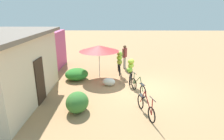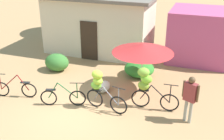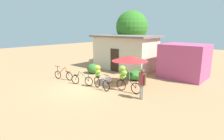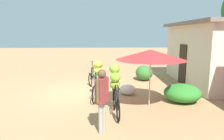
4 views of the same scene
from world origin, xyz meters
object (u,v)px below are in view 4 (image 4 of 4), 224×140
at_px(bicycle_near_pile, 93,82).
at_px(bicycle_center_loaded, 98,76).
at_px(building_low, 213,53).
at_px(bicycle_leftmost, 94,73).
at_px(market_umbrella, 151,55).
at_px(person_vendor, 102,95).
at_px(bicycle_by_shop, 115,84).
at_px(produce_sack, 128,90).

relative_size(bicycle_near_pile, bicycle_center_loaded, 0.98).
bearing_deg(building_low, bicycle_leftmost, -100.58).
xyz_separation_m(bicycle_leftmost, bicycle_center_loaded, (3.40, 0.33, 0.53)).
bearing_deg(building_low, bicycle_center_loaded, -68.32).
distance_m(bicycle_leftmost, bicycle_center_loaded, 3.46).
height_order(market_umbrella, bicycle_leftmost, market_umbrella).
xyz_separation_m(building_low, bicycle_center_loaded, (2.27, -5.71, -0.69)).
xyz_separation_m(bicycle_leftmost, person_vendor, (6.44, 0.51, 0.67)).
bearing_deg(bicycle_near_pile, bicycle_by_shop, 16.63).
distance_m(bicycle_near_pile, produce_sack, 1.80).
relative_size(building_low, person_vendor, 3.63).
bearing_deg(person_vendor, bicycle_by_shop, 164.62).
relative_size(bicycle_leftmost, produce_sack, 2.37).
relative_size(market_umbrella, person_vendor, 1.44).
relative_size(market_umbrella, produce_sack, 3.41).
bearing_deg(produce_sack, bicycle_near_pile, -124.31).
bearing_deg(bicycle_by_shop, market_umbrella, 112.13).
xyz_separation_m(bicycle_center_loaded, person_vendor, (3.04, 0.18, 0.13)).
bearing_deg(bicycle_leftmost, building_low, 79.42).
bearing_deg(market_umbrella, person_vendor, -39.55).
relative_size(bicycle_leftmost, bicycle_near_pile, 1.04).
distance_m(building_low, produce_sack, 5.09).
relative_size(bicycle_center_loaded, person_vendor, 0.99).
relative_size(bicycle_by_shop, person_vendor, 1.03).
bearing_deg(produce_sack, bicycle_by_shop, -18.06).
height_order(building_low, bicycle_center_loaded, building_low).
height_order(market_umbrella, bicycle_center_loaded, market_umbrella).
relative_size(bicycle_center_loaded, produce_sack, 2.33).
height_order(bicycle_leftmost, produce_sack, bicycle_leftmost).
height_order(building_low, produce_sack, building_low).
distance_m(bicycle_near_pile, bicycle_center_loaded, 1.47).
height_order(bicycle_by_shop, person_vendor, person_vendor).
height_order(bicycle_center_loaded, person_vendor, person_vendor).
height_order(bicycle_by_shop, produce_sack, bicycle_by_shop).
xyz_separation_m(market_umbrella, bicycle_center_loaded, (-1.06, -1.82, -0.94)).
bearing_deg(building_low, person_vendor, -46.17).
bearing_deg(bicycle_near_pile, produce_sack, 55.69).
distance_m(market_umbrella, bicycle_center_loaded, 2.30).
height_order(bicycle_near_pile, bicycle_by_shop, bicycle_by_shop).
xyz_separation_m(building_low, bicycle_near_pile, (0.93, -5.99, -1.23)).
bearing_deg(bicycle_center_loaded, person_vendor, 3.34).
bearing_deg(market_umbrella, produce_sack, -156.01).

